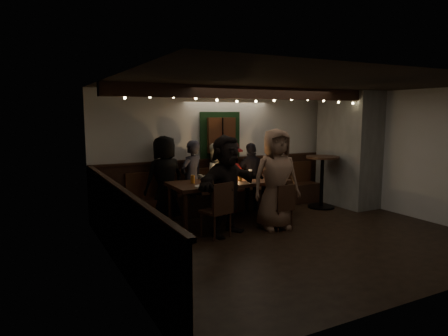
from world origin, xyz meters
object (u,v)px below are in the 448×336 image
dining_table (229,184)px  chair_near_right (283,204)px  chair_end (276,187)px  person_e (252,177)px  person_a (165,178)px  chair_near_left (219,207)px  person_f (226,185)px  high_top (322,175)px  person_c (214,179)px  person_b (192,179)px  person_d (229,177)px  person_g (276,179)px

dining_table → chair_near_right: size_ratio=2.72×
chair_near_right → chair_end: chair_end is taller
person_e → person_a: bearing=5.1°
chair_near_left → chair_end: size_ratio=0.94×
chair_near_left → person_a: (-0.43, 1.54, 0.30)m
dining_table → chair_end: 1.20m
chair_near_left → person_f: bearing=31.5°
high_top → chair_end: bearing=-179.2°
chair_near_left → person_c: 1.63m
dining_table → person_b: 0.88m
person_c → person_e: 0.88m
person_d → high_top: bearing=158.5°
person_e → person_g: person_g is taller
person_a → person_d: 1.40m
chair_near_right → person_a: 2.38m
chair_end → person_e: person_e is taller
chair_near_right → person_a: (-1.67, 1.65, 0.37)m
dining_table → person_f: (-0.40, -0.67, 0.13)m
person_g → person_f: bearing=-177.0°
person_c → person_g: size_ratio=0.81×
person_b → dining_table: bearing=97.3°
person_e → person_f: 1.84m
dining_table → person_e: size_ratio=1.55×
chair_near_right → person_b: (-1.09, 1.67, 0.31)m
high_top → person_a: bearing=170.0°
dining_table → person_g: size_ratio=1.24×
person_f → person_a: bearing=92.1°
person_a → person_e: 1.95m
person_f → chair_near_left: bearing=-170.7°
person_d → person_c: bearing=-14.1°
person_e → person_g: 1.45m
person_d → chair_end: bearing=139.3°
person_c → person_b: bearing=0.9°
person_c → person_g: 1.57m
person_f → person_c: bearing=50.5°
chair_near_right → person_g: (-0.07, 0.14, 0.45)m
dining_table → person_e: bearing=34.9°
chair_near_left → person_f: person_f is taller
chair_near_left → chair_near_right: bearing=-5.2°
chair_near_right → dining_table: bearing=124.8°
chair_end → person_e: 0.61m
person_b → person_c: 0.49m
chair_near_left → dining_table: bearing=52.6°
high_top → person_a: size_ratio=0.69×
high_top → person_d: 2.15m
person_c → chair_near_left: bearing=75.8°
person_b → person_g: size_ratio=0.85×
chair_end → person_g: 1.13m
chair_near_left → person_g: size_ratio=0.52×
chair_near_left → person_c: person_c is taller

